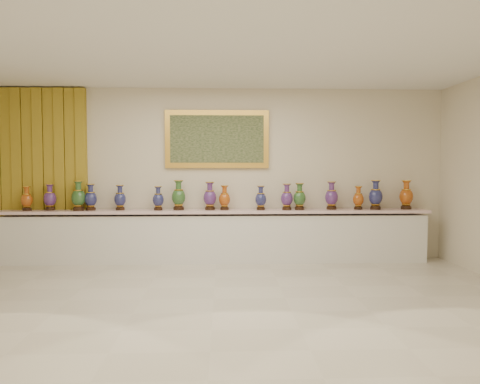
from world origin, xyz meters
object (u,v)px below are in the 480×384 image
object	(u,v)px
counter	(216,237)
vase_1	(50,198)
vase_0	(27,200)
vase_2	(78,197)

from	to	relation	value
counter	vase_1	size ratio (longest dim) A/B	16.22
vase_0	vase_1	distance (m)	0.37
vase_2	vase_1	bearing A→B (deg)	172.05
vase_1	vase_2	size ratio (longest dim) A/B	0.89
counter	vase_2	bearing A→B (deg)	-178.57
vase_1	vase_2	xyz separation A→B (m)	(0.50, -0.07, 0.02)
vase_0	vase_2	xyz separation A→B (m)	(0.86, -0.01, 0.04)
vase_0	vase_2	size ratio (longest dim) A/B	0.82
vase_0	vase_1	xyz separation A→B (m)	(0.36, 0.06, 0.02)
vase_2	counter	bearing A→B (deg)	1.43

